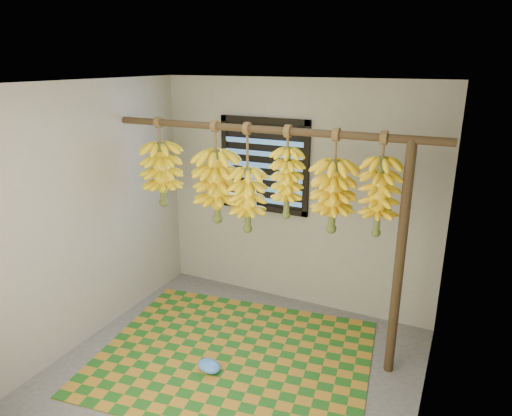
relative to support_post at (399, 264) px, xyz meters
The scene contains 16 objects.
floor 1.71m from the support_post, 149.74° to the right, with size 3.00×3.00×0.01m, color #4E4E4E.
ceiling 1.98m from the support_post, 149.74° to the right, with size 3.00×3.00×0.01m, color silver.
wall_back 1.46m from the support_post, 146.14° to the left, with size 3.00×0.01×2.40m, color gray.
wall_left 2.80m from the support_post, 165.49° to the right, with size 0.01×3.00×2.40m, color gray.
wall_right 0.79m from the support_post, 66.46° to the right, with size 0.01×3.00×2.40m, color gray.
window 1.80m from the support_post, 153.40° to the left, with size 1.00×0.04×1.00m.
hanging_pole 1.56m from the support_post, behind, with size 0.06×0.06×3.00m, color #3F2E1A.
support_post is the anchor object (origin of this frame).
woven_mat 1.69m from the support_post, 162.09° to the right, with size 2.38×1.91×0.01m, color #1E591A.
plastic_bag 1.81m from the support_post, 153.48° to the right, with size 0.22×0.16×0.09m, color #3E84EA.
banana_bunch_a 2.34m from the support_post, behind, with size 0.37×0.37×0.86m.
banana_bunch_b 1.73m from the support_post, behind, with size 0.40×0.40×0.93m.
banana_bunch_c 1.40m from the support_post, behind, with size 0.32×0.32×0.98m.
banana_bunch_d 1.13m from the support_post, behind, with size 0.28×0.28×0.80m.
banana_bunch_e 0.76m from the support_post, behind, with size 0.34×0.34×0.86m.
banana_bunch_f 0.58m from the support_post, behind, with size 0.31×0.31×0.83m.
Camera 1 is at (1.60, -2.80, 2.55)m, focal length 32.00 mm.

